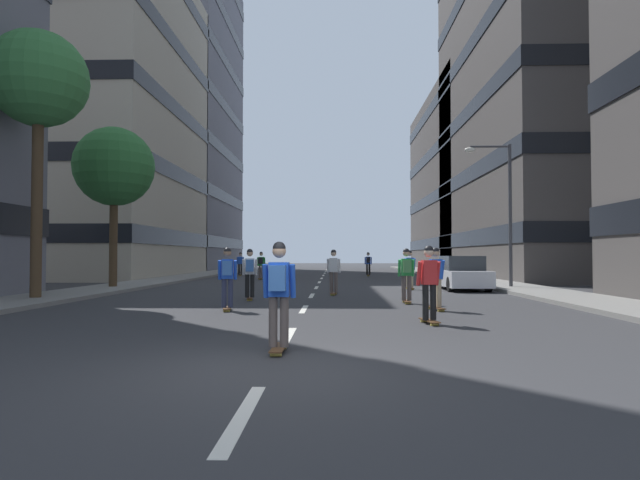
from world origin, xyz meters
name	(u,v)px	position (x,y,z in m)	size (l,w,h in m)	color
ground_plane	(320,282)	(0.00, 23.34, 0.00)	(140.07, 140.07, 0.00)	#333335
sidewalk_left	(178,278)	(-9.18, 26.26, 0.07)	(2.77, 64.20, 0.14)	gray
sidewalk_right	(466,279)	(9.18, 26.26, 0.07)	(2.77, 64.20, 0.14)	gray
lane_markings	(319,282)	(0.00, 23.00, 0.00)	(0.16, 52.20, 0.01)	silver
building_left_mid	(83,117)	(-17.68, 30.68, 11.73)	(14.34, 17.52, 23.28)	#B2A893
building_left_far	(162,114)	(-17.68, 48.18, 16.69)	(14.34, 18.21, 33.20)	slate
building_right_mid	(568,84)	(17.68, 30.68, 13.84)	(14.34, 21.55, 27.49)	#4C4744
building_right_far	(495,183)	(17.68, 48.18, 9.14)	(14.34, 23.47, 18.09)	#4C4744
parked_car_near	(461,274)	(6.59, 16.70, 0.70)	(1.82, 4.40, 1.52)	silver
street_tree_near	(114,167)	(-9.18, 16.38, 5.56)	(3.59, 3.59, 7.25)	#4C3823
street_tree_mid	(39,82)	(-9.18, 10.25, 7.47)	(3.25, 3.25, 9.05)	#4C3823
streetlamp_right	(502,199)	(8.53, 16.97, 4.14)	(2.13, 0.30, 6.50)	#3F3F44
skater_0	(368,262)	(3.37, 31.94, 1.02)	(0.54, 0.91, 1.78)	brown
skater_1	(250,271)	(-2.06, 10.96, 1.02)	(0.56, 0.92, 1.78)	brown
skater_2	(261,264)	(-3.82, 26.14, 1.02)	(0.55, 0.92, 1.78)	brown
skater_3	(436,275)	(3.74, 7.76, 0.98)	(0.57, 0.92, 1.78)	brown
skater_4	(227,275)	(-2.12, 7.49, 1.02)	(0.56, 0.92, 1.78)	brown
skater_5	(410,268)	(4.28, 16.72, 0.98)	(0.55, 0.92, 1.78)	brown
skater_6	(279,289)	(0.00, 1.26, 1.02)	(0.54, 0.90, 1.78)	brown
skater_7	(429,280)	(3.03, 4.85, 0.98)	(0.56, 0.92, 1.78)	brown
skater_8	(240,263)	(-6.20, 31.90, 0.98)	(0.55, 0.92, 1.78)	brown
skater_9	(334,270)	(0.84, 13.40, 0.98)	(0.55, 0.91, 1.78)	brown
skater_10	(406,272)	(3.20, 9.86, 1.02)	(0.53, 0.90, 1.78)	brown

